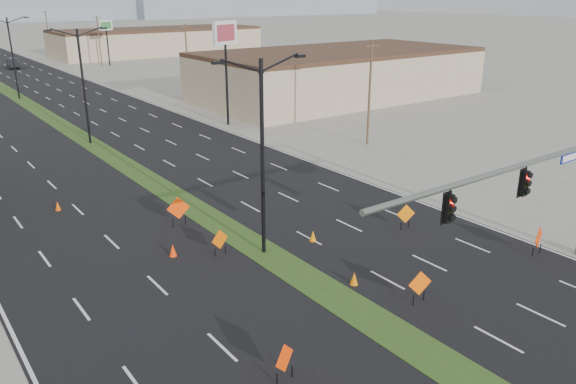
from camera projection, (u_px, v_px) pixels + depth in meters
ground at (449, 368)px, 20.37m from camera, size 600.00×600.00×0.00m
building_se_near at (338, 75)px, 72.57m from camera, size 36.00×18.00×5.50m
building_se_far at (158, 42)px, 124.18m from camera, size 44.00×16.00×5.00m
signal_mast at (546, 184)px, 25.05m from camera, size 16.30×0.60×8.00m
streetlight_0 at (262, 153)px, 27.65m from camera, size 5.15×0.24×10.02m
streetlight_1 at (83, 83)px, 48.88m from camera, size 5.15×0.24×10.02m
streetlight_2 at (13, 56)px, 70.12m from camera, size 5.15×0.24×10.02m
utility_pole_0 at (370, 92)px, 48.93m from camera, size 1.60×0.20×9.00m
utility_pole_1 at (187, 57)px, 75.47m from camera, size 1.60×0.20×9.00m
utility_pole_2 at (99, 40)px, 102.02m from camera, size 1.60×0.20×9.00m
utility_pole_3 at (48, 30)px, 128.56m from camera, size 1.60×0.20×9.00m
car_mid at (13, 64)px, 100.67m from camera, size 2.29×5.13×1.64m
construction_sign_0 at (285, 360)px, 19.44m from camera, size 1.05×0.48×1.50m
construction_sign_1 at (220, 240)px, 28.89m from camera, size 1.06×0.25×1.43m
construction_sign_2 at (178, 209)px, 32.43m from camera, size 1.33×0.34×1.81m
construction_sign_3 at (420, 284)px, 24.37m from camera, size 1.14×0.33×1.55m
construction_sign_4 at (406, 215)px, 32.10m from camera, size 1.06×0.45×1.50m
construction_sign_5 at (539, 238)px, 28.89m from camera, size 1.16×0.37×1.59m
cone_0 at (173, 250)px, 28.92m from camera, size 0.53×0.53×0.67m
cone_1 at (354, 279)px, 26.10m from camera, size 0.41×0.41×0.64m
cone_2 at (313, 236)px, 30.68m from camera, size 0.38×0.38×0.63m
cone_3 at (58, 206)px, 35.03m from camera, size 0.47×0.47×0.60m
pole_sign_east_near at (225, 40)px, 55.15m from camera, size 3.26×1.52×10.28m
pole_sign_east_far at (106, 29)px, 102.61m from camera, size 2.64×1.03×8.10m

